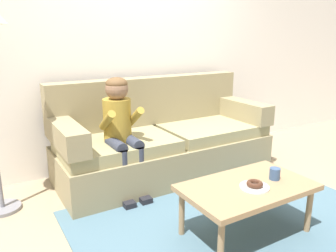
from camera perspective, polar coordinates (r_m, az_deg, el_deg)
ground at (r=3.08m, az=7.08°, el=-13.28°), size 10.00×10.00×0.00m
wall_back at (r=3.90m, az=-5.19°, el=14.25°), size 8.00×0.10×2.80m
area_rug at (r=2.91m, az=10.17°, el=-15.10°), size 2.46×1.63×0.01m
couch at (r=3.60m, az=-0.94°, el=-2.64°), size 2.26×0.90×1.02m
coffee_table at (r=2.57m, az=13.38°, el=-10.62°), size 0.97×0.58×0.41m
person_child at (r=3.09m, az=-8.10°, el=0.20°), size 0.34×0.58×1.10m
plate at (r=2.51m, az=14.56°, el=-10.06°), size 0.21×0.21×0.01m
donut at (r=2.50m, az=14.59°, el=-9.54°), size 0.15×0.15×0.04m
mug at (r=2.68m, az=17.77°, el=-7.77°), size 0.08×0.08×0.09m
toy_controller at (r=3.55m, az=14.11°, el=-9.13°), size 0.23×0.09×0.05m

